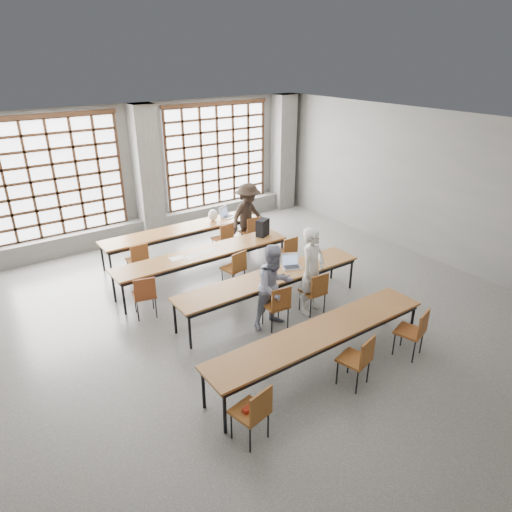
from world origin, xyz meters
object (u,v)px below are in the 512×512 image
Objects in this scene: student_female at (274,287)px; chair_near_mid at (359,357)px; chair_mid_right at (287,251)px; phone at (282,275)px; chair_back_mid at (224,236)px; laptop_front at (291,264)px; chair_near_right at (415,329)px; chair_back_right at (251,230)px; chair_near_left at (254,409)px; chair_mid_left at (145,292)px; chair_front_left at (278,303)px; laptop_back at (226,214)px; chair_mid_centre at (236,266)px; student_back at (248,216)px; chair_back_left at (138,258)px; chair_front_right at (315,289)px; green_box at (266,273)px; student_male at (312,271)px; red_pouch at (250,408)px; backpack at (263,228)px; mouse at (309,263)px; desk_row_a at (182,231)px; plastic_bag at (213,215)px; desk_row_d at (320,335)px; desk_row_c at (271,279)px; desk_row_b at (204,255)px.

chair_near_mid is at bearing -88.61° from student_female.
chair_mid_right is 1.65m from phone.
chair_mid_right is (0.72, -1.57, 0.00)m from chair_back_mid.
chair_near_right is at bearing -80.50° from laptop_front.
chair_back_right and chair_near_left have the same top height.
chair_front_left is (1.83, -1.74, 0.00)m from chair_mid_left.
chair_near_mid is 6.16m from laptop_back.
student_female is (-0.20, -1.61, 0.27)m from chair_mid_centre.
laptop_front is at bearing -119.73° from student_back.
chair_back_left and chair_front_right have the same top height.
green_box is (-0.65, 0.71, 0.24)m from chair_front_right.
chair_front_left is at bearing 168.30° from student_male.
student_male is 1.08× the size of student_female.
red_pouch is (-1.89, -1.88, -0.04)m from chair_front_left.
student_male is (-0.42, 2.08, 0.33)m from chair_near_right.
backpack reaches higher than chair_back_right.
phone is (-0.39, -0.21, -0.05)m from laptop_front.
student_female is at bearing 46.60° from red_pouch.
chair_mid_centre is 1.96× the size of laptop_front.
chair_back_left is 6.77× the size of phone.
student_male reaches higher than mouse.
student_back reaches higher than chair_mid_right.
laptop_back is (1.36, 6.00, 0.25)m from chair_near_mid.
chair_back_mid and chair_near_mid have the same top height.
backpack is (0.51, 1.68, 0.14)m from laptop_front.
desk_row_a is at bearing 106.19° from backpack.
plastic_bag reaches higher than green_box.
backpack reaches higher than desk_row_d.
desk_row_d is at bearing -102.95° from chair_back_mid.
backpack is (0.51, -0.90, 0.39)m from chair_back_mid.
student_male is at bearing -90.88° from plastic_bag.
mouse is at bearing -106.50° from chair_mid_right.
laptop_front reaches higher than chair_back_right.
chair_mid_left is 4.86m from chair_near_right.
desk_row_c is 10.00× the size of backpack.
student_female is (1.84, -1.61, 0.27)m from chair_mid_left.
desk_row_b is 1.97m from phone.
student_back is (3.00, 0.13, 0.32)m from chair_back_left.
red_pouch is (-2.77, -2.61, -0.29)m from laptop_front.
student_male reaches higher than chair_front_right.
chair_front_left and chair_near_mid have the same top height.
chair_mid_left is at bearing 129.78° from student_male.
chair_front_left is 1.00× the size of chair_near_left.
student_male reaches higher than backpack.
student_back is at bearing 57.32° from student_male.
student_back reaches higher than green_box.
chair_near_mid is at bearing -107.31° from chair_back_right.
desk_row_d is 40.82× the size of mouse.
laptop_back reaches higher than chair_front_right.
chair_back_right is 3.03m from phone.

